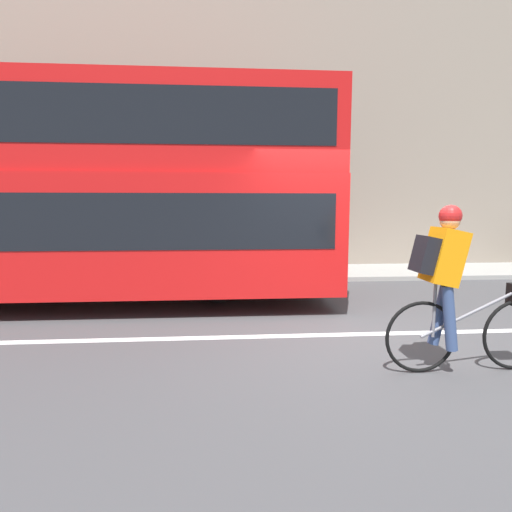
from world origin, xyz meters
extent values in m
plane|color=#424244|center=(0.00, 0.00, 0.00)|extent=(80.00, 80.00, 0.00)
cube|color=silver|center=(0.00, 0.12, 0.00)|extent=(50.00, 0.14, 0.01)
cube|color=gray|center=(0.00, 4.83, 0.05)|extent=(60.00, 2.05, 0.10)
cube|color=gray|center=(0.00, 6.00, 3.97)|extent=(60.00, 0.30, 7.95)
cylinder|color=black|center=(-1.85, 2.16, 0.51)|extent=(1.02, 0.30, 1.02)
cube|color=red|center=(-5.11, 2.16, 1.23)|extent=(10.52, 2.42, 1.86)
cube|color=black|center=(-5.11, 2.16, 1.46)|extent=(10.10, 2.44, 0.82)
cube|color=red|center=(-5.11, 2.16, 2.88)|extent=(10.52, 2.32, 1.43)
cube|color=black|center=(-5.11, 2.16, 2.95)|extent=(10.10, 2.34, 0.80)
torus|color=black|center=(0.27, -1.11, 0.37)|extent=(0.74, 0.04, 0.74)
cylinder|color=slate|center=(0.78, -1.11, 0.61)|extent=(1.03, 0.03, 0.50)
cylinder|color=slate|center=(0.39, -1.11, 0.64)|extent=(0.03, 0.03, 0.54)
cube|color=orange|center=(0.46, -1.11, 1.18)|extent=(0.37, 0.32, 0.58)
cube|color=black|center=(0.26, -1.11, 1.20)|extent=(0.21, 0.26, 0.38)
cylinder|color=#384C7A|center=(0.50, -1.02, 0.59)|extent=(0.22, 0.11, 0.66)
cylinder|color=#384C7A|center=(0.50, -1.20, 0.59)|extent=(0.20, 0.11, 0.66)
sphere|color=tan|center=(0.50, -1.11, 1.54)|extent=(0.19, 0.19, 0.19)
sphere|color=red|center=(0.50, -1.11, 1.58)|extent=(0.21, 0.21, 0.21)
cylinder|color=#59595B|center=(-2.15, 4.72, 1.30)|extent=(0.07, 0.07, 2.39)
cube|color=red|center=(-2.15, 4.68, 2.26)|extent=(0.36, 0.02, 0.36)
camera|label=1|loc=(-1.67, -4.85, 1.66)|focal=28.00mm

